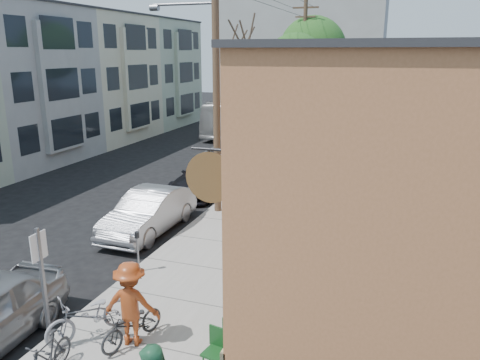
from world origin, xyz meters
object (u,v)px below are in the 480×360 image
(parking_meter_near, at_px, (137,245))
(tree_leafy_far, at_px, (313,50))
(cyclist, at_px, (131,304))
(parked_bike_b, at_px, (89,316))
(patio_chair_a, at_px, (233,314))
(car_4, at_px, (273,134))
(parking_meter_far, at_px, (249,164))
(tree_bare, at_px, (238,132))
(utility_pole_near, at_px, (215,80))
(tree_leafy_mid, at_px, (295,64))
(parked_bike_a, at_px, (48,357))
(bus, at_px, (244,115))
(sign_post, at_px, (43,278))
(patron_grey, at_px, (260,280))
(car_2, at_px, (207,176))
(car_3, at_px, (238,149))
(patio_chair_b, at_px, (216,352))
(car_1, at_px, (149,212))

(parking_meter_near, distance_m, tree_leafy_far, 24.55)
(cyclist, relative_size, parked_bike_b, 0.96)
(patio_chair_a, relative_size, car_4, 0.17)
(parking_meter_far, xyz_separation_m, tree_bare, (0.55, -3.31, 2.20))
(car_4, bearing_deg, utility_pole_near, -88.74)
(tree_leafy_mid, bearing_deg, car_4, 128.62)
(parked_bike_b, bearing_deg, parking_meter_far, 124.08)
(cyclist, xyz_separation_m, parked_bike_b, (-1.04, -0.11, -0.44))
(parked_bike_a, bearing_deg, bus, 96.55)
(patio_chair_a, distance_m, parked_bike_a, 3.99)
(tree_bare, relative_size, tree_leafy_far, 0.69)
(sign_post, bearing_deg, bus, 100.01)
(sign_post, relative_size, patron_grey, 1.91)
(tree_leafy_mid, relative_size, car_2, 1.44)
(cyclist, distance_m, car_3, 18.24)
(patio_chair_b, bearing_deg, utility_pole_near, 122.87)
(utility_pole_near, xyz_separation_m, car_2, (-1.59, 2.79, -4.66))
(patio_chair_a, height_order, patio_chair_b, same)
(tree_bare, xyz_separation_m, car_3, (-2.55, 7.30, -2.36))
(parking_meter_near, relative_size, tree_bare, 0.20)
(sign_post, relative_size, patio_chair_b, 3.18)
(parked_bike_b, bearing_deg, car_4, 126.39)
(utility_pole_near, xyz_separation_m, patron_grey, (3.81, -6.63, -4.52))
(tree_bare, bearing_deg, cyclist, -83.68)
(car_2, bearing_deg, utility_pole_near, -57.87)
(parking_meter_near, bearing_deg, sign_post, -88.53)
(parking_meter_far, distance_m, parked_bike_a, 15.45)
(utility_pole_near, relative_size, tree_leafy_mid, 1.35)
(tree_bare, height_order, car_3, tree_bare)
(car_4, bearing_deg, tree_leafy_mid, -56.24)
(parking_meter_near, distance_m, bus, 25.47)
(parking_meter_near, distance_m, tree_bare, 7.76)
(tree_bare, bearing_deg, patio_chair_b, -73.23)
(sign_post, xyz_separation_m, car_1, (-1.55, 7.12, -1.06))
(parking_meter_near, xyz_separation_m, parking_meter_far, (0.00, 10.74, 0.00))
(car_2, bearing_deg, patron_grey, -57.76)
(car_4, bearing_deg, patio_chair_a, -82.11)
(parking_meter_far, distance_m, bus, 15.09)
(parking_meter_far, relative_size, patio_chair_b, 1.41)
(patio_chair_a, relative_size, patron_grey, 0.60)
(parking_meter_far, height_order, parked_bike_b, parking_meter_far)
(tree_bare, height_order, car_1, tree_bare)
(parked_bike_a, relative_size, car_1, 0.32)
(sign_post, xyz_separation_m, parked_bike_b, (0.58, 0.64, -1.16))
(parking_meter_far, relative_size, car_3, 0.21)
(bus, bearing_deg, car_3, -69.26)
(car_2, bearing_deg, tree_leafy_far, 84.94)
(sign_post, xyz_separation_m, utility_pole_near, (0.04, 9.77, 3.58))
(tree_bare, bearing_deg, car_2, 148.13)
(utility_pole_near, relative_size, car_4, 1.98)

